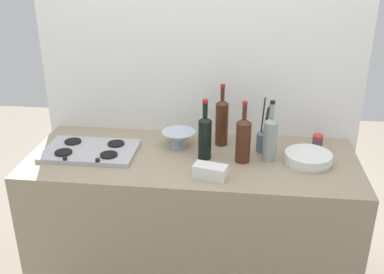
# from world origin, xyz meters

# --- Properties ---
(counter_block) EXTENTS (1.80, 0.70, 0.90)m
(counter_block) POSITION_xyz_m (0.00, 0.00, 0.45)
(counter_block) COLOR tan
(counter_block) RESTS_ON ground
(backsplash_panel) EXTENTS (1.90, 0.06, 2.19)m
(backsplash_panel) POSITION_xyz_m (0.00, 0.38, 1.09)
(backsplash_panel) COLOR white
(backsplash_panel) RESTS_ON ground
(stovetop_hob) EXTENTS (0.51, 0.32, 0.04)m
(stovetop_hob) POSITION_xyz_m (-0.57, -0.01, 0.91)
(stovetop_hob) COLOR #B2B2B7
(stovetop_hob) RESTS_ON counter_block
(plate_stack) EXTENTS (0.25, 0.25, 0.06)m
(plate_stack) POSITION_xyz_m (0.62, 0.00, 0.93)
(plate_stack) COLOR white
(plate_stack) RESTS_ON counter_block
(wine_bottle_leftmost) EXTENTS (0.08, 0.08, 0.34)m
(wine_bottle_leftmost) POSITION_xyz_m (0.27, -0.02, 1.03)
(wine_bottle_leftmost) COLOR #472314
(wine_bottle_leftmost) RESTS_ON counter_block
(wine_bottle_mid_left) EXTENTS (0.07, 0.07, 0.34)m
(wine_bottle_mid_left) POSITION_xyz_m (0.41, 0.01, 1.03)
(wine_bottle_mid_left) COLOR gray
(wine_bottle_mid_left) RESTS_ON counter_block
(wine_bottle_mid_right) EXTENTS (0.07, 0.07, 0.36)m
(wine_bottle_mid_right) POSITION_xyz_m (0.15, 0.19, 1.04)
(wine_bottle_mid_right) COLOR #472314
(wine_bottle_mid_right) RESTS_ON counter_block
(wine_bottle_rightmost) EXTENTS (0.07, 0.07, 0.33)m
(wine_bottle_rightmost) POSITION_xyz_m (0.07, 0.00, 1.03)
(wine_bottle_rightmost) COLOR black
(wine_bottle_rightmost) RESTS_ON counter_block
(mixing_bowl) EXTENTS (0.19, 0.19, 0.09)m
(mixing_bowl) POSITION_xyz_m (-0.09, 0.14, 0.95)
(mixing_bowl) COLOR silver
(mixing_bowl) RESTS_ON counter_block
(butter_dish) EXTENTS (0.18, 0.12, 0.07)m
(butter_dish) POSITION_xyz_m (0.12, -0.22, 0.93)
(butter_dish) COLOR white
(butter_dish) RESTS_ON counter_block
(utensil_crock) EXTENTS (0.08, 0.09, 0.31)m
(utensil_crock) POSITION_xyz_m (0.39, 0.12, 0.96)
(utensil_crock) COLOR slate
(utensil_crock) RESTS_ON counter_block
(condiment_jar_front) EXTENTS (0.06, 0.06, 0.08)m
(condiment_jar_front) POSITION_xyz_m (0.69, 0.19, 0.94)
(condiment_jar_front) COLOR #66384C
(condiment_jar_front) RESTS_ON counter_block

